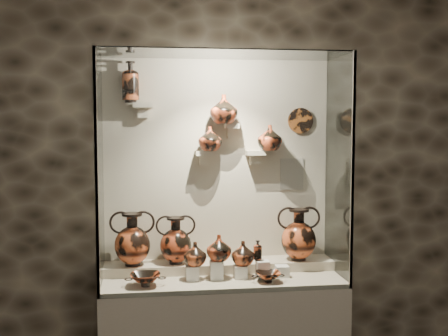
# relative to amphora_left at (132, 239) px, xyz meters

# --- Properties ---
(wall_back) EXTENTS (5.00, 0.02, 3.20)m
(wall_back) POSITION_rel_amphora_left_xyz_m (0.64, 0.18, 0.51)
(wall_back) COLOR black
(wall_back) RESTS_ON ground
(plinth) EXTENTS (1.70, 0.60, 0.80)m
(plinth) POSITION_rel_amphora_left_xyz_m (0.64, -0.14, -0.69)
(plinth) COLOR #C1B59B
(plinth) RESTS_ON floor
(front_tier) EXTENTS (1.68, 0.58, 0.03)m
(front_tier) POSITION_rel_amphora_left_xyz_m (0.64, -0.14, -0.28)
(front_tier) COLOR #BBAB91
(front_tier) RESTS_ON plinth
(rear_tier) EXTENTS (1.70, 0.25, 0.10)m
(rear_tier) POSITION_rel_amphora_left_xyz_m (0.64, 0.04, -0.24)
(rear_tier) COLOR #BBAB91
(rear_tier) RESTS_ON plinth
(back_panel) EXTENTS (1.70, 0.03, 1.60)m
(back_panel) POSITION_rel_amphora_left_xyz_m (0.64, 0.18, 0.51)
(back_panel) COLOR #C1B59B
(back_panel) RESTS_ON plinth
(glass_front) EXTENTS (1.70, 0.01, 1.60)m
(glass_front) POSITION_rel_amphora_left_xyz_m (0.64, -0.43, 0.51)
(glass_front) COLOR white
(glass_front) RESTS_ON plinth
(glass_left) EXTENTS (0.01, 0.60, 1.60)m
(glass_left) POSITION_rel_amphora_left_xyz_m (-0.21, -0.14, 0.51)
(glass_left) COLOR white
(glass_left) RESTS_ON plinth
(glass_right) EXTENTS (0.01, 0.60, 1.60)m
(glass_right) POSITION_rel_amphora_left_xyz_m (1.48, -0.14, 0.51)
(glass_right) COLOR white
(glass_right) RESTS_ON plinth
(glass_top) EXTENTS (1.70, 0.60, 0.01)m
(glass_top) POSITION_rel_amphora_left_xyz_m (0.64, -0.14, 1.30)
(glass_top) COLOR white
(glass_top) RESTS_ON back_panel
(frame_post_left) EXTENTS (0.02, 0.02, 1.60)m
(frame_post_left) POSITION_rel_amphora_left_xyz_m (-0.20, -0.43, 0.51)
(frame_post_left) COLOR gray
(frame_post_left) RESTS_ON plinth
(frame_post_right) EXTENTS (0.02, 0.02, 1.60)m
(frame_post_right) POSITION_rel_amphora_left_xyz_m (1.48, -0.43, 0.51)
(frame_post_right) COLOR gray
(frame_post_right) RESTS_ON plinth
(pedestal_a) EXTENTS (0.09, 0.09, 0.10)m
(pedestal_a) POSITION_rel_amphora_left_xyz_m (0.42, -0.19, -0.21)
(pedestal_a) COLOR silver
(pedestal_a) RESTS_ON front_tier
(pedestal_b) EXTENTS (0.09, 0.09, 0.13)m
(pedestal_b) POSITION_rel_amphora_left_xyz_m (0.59, -0.19, -0.20)
(pedestal_b) COLOR silver
(pedestal_b) RESTS_ON front_tier
(pedestal_c) EXTENTS (0.09, 0.09, 0.09)m
(pedestal_c) POSITION_rel_amphora_left_xyz_m (0.76, -0.19, -0.22)
(pedestal_c) COLOR silver
(pedestal_c) RESTS_ON front_tier
(pedestal_d) EXTENTS (0.09, 0.09, 0.12)m
(pedestal_d) POSITION_rel_amphora_left_xyz_m (0.92, -0.19, -0.20)
(pedestal_d) COLOR silver
(pedestal_d) RESTS_ON front_tier
(pedestal_e) EXTENTS (0.09, 0.09, 0.08)m
(pedestal_e) POSITION_rel_amphora_left_xyz_m (1.06, -0.19, -0.22)
(pedestal_e) COLOR silver
(pedestal_e) RESTS_ON front_tier
(bracket_ul) EXTENTS (0.14, 0.12, 0.04)m
(bracket_ul) POSITION_rel_amphora_left_xyz_m (0.09, 0.10, 0.96)
(bracket_ul) COLOR #C1B59B
(bracket_ul) RESTS_ON back_panel
(bracket_ca) EXTENTS (0.14, 0.12, 0.04)m
(bracket_ca) POSITION_rel_amphora_left_xyz_m (0.54, 0.10, 0.61)
(bracket_ca) COLOR #C1B59B
(bracket_ca) RESTS_ON back_panel
(bracket_cb) EXTENTS (0.10, 0.12, 0.04)m
(bracket_cb) POSITION_rel_amphora_left_xyz_m (0.74, 0.10, 0.81)
(bracket_cb) COLOR #C1B59B
(bracket_cb) RESTS_ON back_panel
(bracket_cc) EXTENTS (0.14, 0.12, 0.04)m
(bracket_cc) POSITION_rel_amphora_left_xyz_m (0.92, 0.10, 0.61)
(bracket_cc) COLOR #C1B59B
(bracket_cc) RESTS_ON back_panel
(amphora_left) EXTENTS (0.35, 0.35, 0.38)m
(amphora_left) POSITION_rel_amphora_left_xyz_m (0.00, 0.00, 0.00)
(amphora_left) COLOR #CA5326
(amphora_left) RESTS_ON rear_tier
(amphora_mid) EXTENTS (0.34, 0.34, 0.34)m
(amphora_mid) POSITION_rel_amphora_left_xyz_m (0.31, 0.02, -0.02)
(amphora_mid) COLOR #BD4421
(amphora_mid) RESTS_ON rear_tier
(amphora_right) EXTENTS (0.35, 0.35, 0.39)m
(amphora_right) POSITION_rel_amphora_left_xyz_m (1.23, -0.00, 0.00)
(amphora_right) COLOR #CA5326
(amphora_right) RESTS_ON rear_tier
(jug_a) EXTENTS (0.20, 0.20, 0.17)m
(jug_a) POSITION_rel_amphora_left_xyz_m (0.44, -0.18, -0.08)
(jug_a) COLOR #CA5326
(jug_a) RESTS_ON pedestal_a
(jug_b) EXTENTS (0.18, 0.18, 0.18)m
(jug_b) POSITION_rel_amphora_left_xyz_m (0.60, -0.18, -0.04)
(jug_b) COLOR #BD4421
(jug_b) RESTS_ON pedestal_b
(jug_c) EXTENTS (0.18, 0.18, 0.17)m
(jug_c) POSITION_rel_amphora_left_xyz_m (0.78, -0.17, -0.09)
(jug_c) COLOR #CA5326
(jug_c) RESTS_ON pedestal_c
(lekythos_small) EXTENTS (0.09, 0.09, 0.16)m
(lekythos_small) POSITION_rel_amphora_left_xyz_m (0.88, -0.17, -0.06)
(lekythos_small) COLOR #BD4421
(lekythos_small) RESTS_ON pedestal_d
(kylix_left) EXTENTS (0.28, 0.24, 0.11)m
(kylix_left) POSITION_rel_amphora_left_xyz_m (0.09, -0.29, -0.21)
(kylix_left) COLOR #BD4421
(kylix_left) RESTS_ON front_tier
(kylix_right) EXTENTS (0.27, 0.24, 0.09)m
(kylix_right) POSITION_rel_amphora_left_xyz_m (0.93, -0.30, -0.22)
(kylix_right) COLOR #CA5326
(kylix_right) RESTS_ON front_tier
(lekythos_tall) EXTENTS (0.15, 0.15, 0.33)m
(lekythos_tall) POSITION_rel_amphora_left_xyz_m (-0.00, 0.09, 1.14)
(lekythos_tall) COLOR #CA5326
(lekythos_tall) RESTS_ON bracket_ul
(ovoid_vase_a) EXTENTS (0.20, 0.20, 0.18)m
(ovoid_vase_a) POSITION_rel_amphora_left_xyz_m (0.57, 0.07, 0.72)
(ovoid_vase_a) COLOR #BD4421
(ovoid_vase_a) RESTS_ON bracket_ca
(ovoid_vase_b) EXTENTS (0.23, 0.23, 0.21)m
(ovoid_vase_b) POSITION_rel_amphora_left_xyz_m (0.67, 0.05, 0.93)
(ovoid_vase_b) COLOR #BD4421
(ovoid_vase_b) RESTS_ON bracket_cb
(ovoid_vase_c) EXTENTS (0.23, 0.23, 0.19)m
(ovoid_vase_c) POSITION_rel_amphora_left_xyz_m (1.01, 0.06, 0.72)
(ovoid_vase_c) COLOR #BD4421
(ovoid_vase_c) RESTS_ON bracket_cc
(wall_plate) EXTENTS (0.19, 0.02, 0.19)m
(wall_plate) POSITION_rel_amphora_left_xyz_m (1.27, 0.15, 0.85)
(wall_plate) COLOR #A0521F
(wall_plate) RESTS_ON back_panel
(info_placard) EXTENTS (0.18, 0.01, 0.24)m
(info_placard) POSITION_rel_amphora_left_xyz_m (1.21, 0.16, 0.44)
(info_placard) COLOR beige
(info_placard) RESTS_ON back_panel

